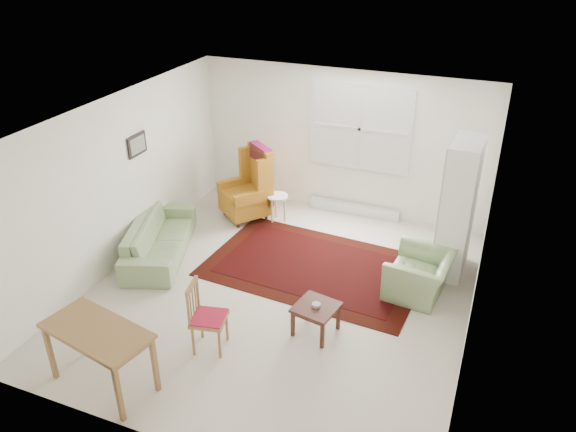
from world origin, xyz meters
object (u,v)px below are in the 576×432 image
at_px(wingback_chair, 244,184).
at_px(sofa, 159,231).
at_px(cabinet, 458,209).
at_px(stool, 277,208).
at_px(desk, 102,357).
at_px(desk_chair, 209,317).
at_px(armchair, 420,271).
at_px(coffee_table, 316,319).

bearing_deg(wingback_chair, sofa, -75.46).
bearing_deg(cabinet, wingback_chair, 176.86).
xyz_separation_m(stool, cabinet, (2.95, -0.46, 0.76)).
relative_size(desk, desk_chair, 1.33).
height_order(sofa, desk, sofa).
xyz_separation_m(wingback_chair, desk, (0.29, -4.16, -0.25)).
height_order(armchair, stool, armchair).
xyz_separation_m(wingback_chair, stool, (0.56, 0.10, -0.39)).
height_order(stool, desk_chair, desk_chair).
height_order(sofa, desk_chair, desk_chair).
relative_size(sofa, desk, 1.62).
distance_m(armchair, cabinet, 1.06).
bearing_deg(cabinet, desk_chair, -128.05).
relative_size(sofa, cabinet, 0.97).
bearing_deg(sofa, armchair, -102.91).
bearing_deg(stool, coffee_table, -58.08).
distance_m(coffee_table, cabinet, 2.63).
relative_size(sofa, desk_chair, 2.15).
bearing_deg(sofa, desk_chair, -151.90).
distance_m(stool, cabinet, 3.08).
height_order(wingback_chair, cabinet, cabinet).
bearing_deg(desk, coffee_table, 42.31).
bearing_deg(coffee_table, desk, -137.69).
bearing_deg(wingback_chair, coffee_table, -10.74).
bearing_deg(desk_chair, coffee_table, -67.73).
bearing_deg(wingback_chair, desk, -48.06).
relative_size(wingback_chair, desk_chair, 1.40).
distance_m(wingback_chair, cabinet, 3.55).
bearing_deg(desk, sofa, 110.65).
distance_m(armchair, coffee_table, 1.68).
xyz_separation_m(sofa, desk_chair, (1.76, -1.61, 0.06)).
xyz_separation_m(sofa, wingback_chair, (0.68, 1.58, 0.24)).
bearing_deg(sofa, cabinet, -93.24).
distance_m(sofa, coffee_table, 2.98).
xyz_separation_m(wingback_chair, coffee_table, (2.16, -2.46, -0.43)).
distance_m(cabinet, desk_chair, 3.78).
height_order(coffee_table, cabinet, cabinet).
height_order(armchair, coffee_table, armchair).
distance_m(wingback_chair, desk_chair, 3.37).
relative_size(sofa, stool, 4.04).
xyz_separation_m(coffee_table, cabinet, (1.36, 2.10, 0.80)).
bearing_deg(stool, wingback_chair, -169.49).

